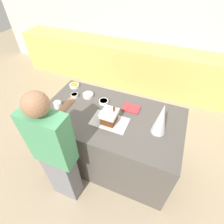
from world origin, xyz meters
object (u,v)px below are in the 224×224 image
object	(u,v)px
candy_bowl_near_tray_right	(74,85)
person	(56,154)
gingerbread_house	(109,116)
candy_bowl_beside_tree	(104,102)
candy_bowl_front_corner	(88,95)
baking_tray	(109,121)
cookbook	(131,108)
decorative_tree	(161,119)
candy_bowl_far_left	(74,95)
mug	(58,105)

from	to	relation	value
candy_bowl_near_tray_right	person	distance (m)	1.09
gingerbread_house	candy_bowl_beside_tree	size ratio (longest dim) A/B	1.67
candy_bowl_front_corner	candy_bowl_near_tray_right	world-z (taller)	candy_bowl_front_corner
baking_tray	gingerbread_house	distance (m)	0.08
baking_tray	cookbook	bearing A→B (deg)	61.98
person	cookbook	bearing A→B (deg)	59.27
decorative_tree	candy_bowl_near_tray_right	bearing A→B (deg)	163.42
candy_bowl_beside_tree	candy_bowl_near_tray_right	xyz separation A→B (m)	(-0.54, 0.17, 0.00)
baking_tray	candy_bowl_far_left	size ratio (longest dim) A/B	4.38
decorative_tree	candy_bowl_beside_tree	distance (m)	0.79
baking_tray	mug	xyz separation A→B (m)	(-0.70, -0.01, 0.04)
cookbook	mug	bearing A→B (deg)	-159.58
gingerbread_house	mug	bearing A→B (deg)	-178.97
candy_bowl_beside_tree	cookbook	size ratio (longest dim) A/B	0.59
decorative_tree	person	xyz separation A→B (m)	(-0.90, -0.64, -0.27)
gingerbread_house	candy_bowl_front_corner	xyz separation A→B (m)	(-0.45, 0.32, -0.06)
baking_tray	candy_bowl_near_tray_right	world-z (taller)	candy_bowl_near_tray_right
candy_bowl_front_corner	cookbook	bearing A→B (deg)	-1.23
decorative_tree	baking_tray	bearing A→B (deg)	-172.91
candy_bowl_front_corner	candy_bowl_near_tray_right	size ratio (longest dim) A/B	1.03
baking_tray	candy_bowl_front_corner	bearing A→B (deg)	144.40
baking_tray	person	xyz separation A→B (m)	(-0.36, -0.57, -0.08)
candy_bowl_near_tray_right	cookbook	world-z (taller)	candy_bowl_near_tray_right
gingerbread_house	candy_bowl_far_left	distance (m)	0.67
candy_bowl_front_corner	person	bearing A→B (deg)	-84.13
mug	candy_bowl_beside_tree	bearing A→B (deg)	30.63
candy_bowl_near_tray_right	candy_bowl_front_corner	bearing A→B (deg)	-24.01
candy_bowl_far_left	cookbook	world-z (taller)	candy_bowl_far_left
candy_bowl_beside_tree	mug	xyz separation A→B (m)	(-0.50, -0.29, 0.02)
decorative_tree	person	world-z (taller)	person
candy_bowl_beside_tree	cookbook	distance (m)	0.36
candy_bowl_beside_tree	cookbook	xyz separation A→B (m)	(0.36, 0.03, -0.01)
gingerbread_house	mug	world-z (taller)	gingerbread_house
baking_tray	mug	distance (m)	0.70
cookbook	person	bearing A→B (deg)	-120.73
mug	baking_tray	bearing A→B (deg)	1.01
gingerbread_house	candy_bowl_front_corner	world-z (taller)	gingerbread_house
cookbook	decorative_tree	bearing A→B (deg)	-32.16
baking_tray	candy_bowl_beside_tree	xyz separation A→B (m)	(-0.20, 0.28, 0.02)
baking_tray	candy_bowl_front_corner	distance (m)	0.55
baking_tray	gingerbread_house	bearing A→B (deg)	35.52
baking_tray	candy_bowl_near_tray_right	bearing A→B (deg)	148.63
decorative_tree	mug	xyz separation A→B (m)	(-1.24, -0.08, -0.15)
gingerbread_house	person	world-z (taller)	person
gingerbread_house	person	xyz separation A→B (m)	(-0.36, -0.57, -0.16)
candy_bowl_beside_tree	candy_bowl_near_tray_right	bearing A→B (deg)	162.65
gingerbread_house	mug	xyz separation A→B (m)	(-0.70, -0.01, -0.05)
baking_tray	candy_bowl_far_left	world-z (taller)	candy_bowl_far_left
baking_tray	candy_bowl_near_tray_right	distance (m)	0.86
candy_bowl_far_left	baking_tray	bearing A→B (deg)	-22.23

